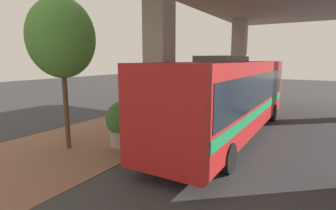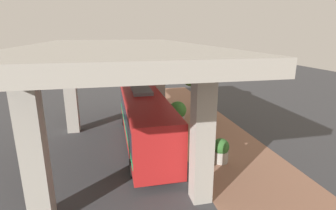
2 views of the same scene
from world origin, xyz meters
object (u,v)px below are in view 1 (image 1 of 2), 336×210
planter_front (188,102)px  planter_middle (124,123)px  bus (231,94)px  street_tree_near (61,38)px  fire_hydrant (167,119)px

planter_front → planter_middle: size_ratio=0.79×
bus → planter_front: (-4.17, 3.93, -1.27)m
bus → planter_middle: bus is taller
planter_front → street_tree_near: size_ratio=0.26×
bus → fire_hydrant: bearing=-170.8°
bus → planter_front: 5.87m
fire_hydrant → bus: bearing=9.2°
fire_hydrant → street_tree_near: (-2.01, -4.61, 3.87)m
fire_hydrant → planter_front: bearing=102.9°
fire_hydrant → street_tree_near: bearing=-113.5°
planter_middle → street_tree_near: size_ratio=0.32×
bus → street_tree_near: 7.66m
bus → planter_front: bus is taller
planter_middle → street_tree_near: 4.14m
bus → planter_front: bearing=136.7°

